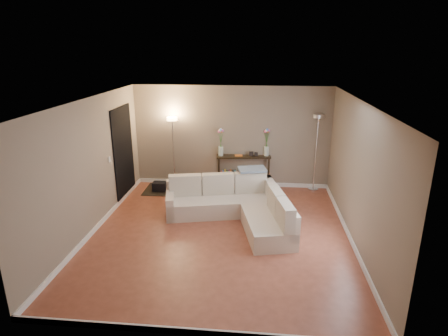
# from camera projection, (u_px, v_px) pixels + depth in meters

# --- Properties ---
(floor) EXTENTS (5.00, 5.50, 0.01)m
(floor) POSITION_uv_depth(u_px,v_px,m) (220.00, 234.00, 7.36)
(floor) COLOR #964C36
(floor) RESTS_ON ground
(ceiling) EXTENTS (5.00, 5.50, 0.01)m
(ceiling) POSITION_uv_depth(u_px,v_px,m) (220.00, 100.00, 6.55)
(ceiling) COLOR white
(ceiling) RESTS_ON ground
(wall_back) EXTENTS (5.00, 0.02, 2.60)m
(wall_back) POSITION_uv_depth(u_px,v_px,m) (231.00, 137.00, 9.57)
(wall_back) COLOR gray
(wall_back) RESTS_ON ground
(wall_front) EXTENTS (5.00, 0.02, 2.60)m
(wall_front) POSITION_uv_depth(u_px,v_px,m) (194.00, 246.00, 4.34)
(wall_front) COLOR gray
(wall_front) RESTS_ON ground
(wall_left) EXTENTS (0.02, 5.50, 2.60)m
(wall_left) POSITION_uv_depth(u_px,v_px,m) (90.00, 167.00, 7.19)
(wall_left) COLOR gray
(wall_left) RESTS_ON ground
(wall_right) EXTENTS (0.02, 5.50, 2.60)m
(wall_right) POSITION_uv_depth(u_px,v_px,m) (358.00, 175.00, 6.72)
(wall_right) COLOR gray
(wall_right) RESTS_ON ground
(baseboard_back) EXTENTS (5.00, 0.03, 0.10)m
(baseboard_back) POSITION_uv_depth(u_px,v_px,m) (231.00, 183.00, 9.93)
(baseboard_back) COLOR white
(baseboard_back) RESTS_ON ground
(baseboard_front) EXTENTS (5.00, 0.03, 0.10)m
(baseboard_front) POSITION_uv_depth(u_px,v_px,m) (197.00, 332.00, 4.75)
(baseboard_front) COLOR white
(baseboard_front) RESTS_ON ground
(baseboard_left) EXTENTS (0.03, 5.50, 0.10)m
(baseboard_left) POSITION_uv_depth(u_px,v_px,m) (98.00, 226.00, 7.57)
(baseboard_left) COLOR white
(baseboard_left) RESTS_ON ground
(baseboard_right) EXTENTS (0.03, 5.50, 0.10)m
(baseboard_right) POSITION_uv_depth(u_px,v_px,m) (350.00, 237.00, 7.11)
(baseboard_right) COLOR white
(baseboard_right) RESTS_ON ground
(doorway) EXTENTS (0.02, 1.20, 2.20)m
(doorway) POSITION_uv_depth(u_px,v_px,m) (124.00, 153.00, 8.86)
(doorway) COLOR black
(doorway) RESTS_ON ground
(switch_plate) EXTENTS (0.02, 0.08, 0.12)m
(switch_plate) POSITION_uv_depth(u_px,v_px,m) (109.00, 159.00, 8.02)
(switch_plate) COLOR white
(switch_plate) RESTS_ON ground
(sectional_sofa) EXTENTS (2.81, 2.40, 0.84)m
(sectional_sofa) POSITION_uv_depth(u_px,v_px,m) (238.00, 205.00, 7.91)
(sectional_sofa) COLOR beige
(sectional_sofa) RESTS_ON floor
(throw_blanket) EXTENTS (0.67, 0.50, 0.08)m
(throw_blanket) POSITION_uv_depth(u_px,v_px,m) (252.00, 169.00, 8.30)
(throw_blanket) COLOR gray
(throw_blanket) RESTS_ON sectional_sofa
(console_table) EXTENTS (1.41, 0.52, 0.85)m
(console_table) POSITION_uv_depth(u_px,v_px,m) (240.00, 169.00, 9.70)
(console_table) COLOR black
(console_table) RESTS_ON floor
(leaning_mirror) EXTENTS (0.97, 0.15, 0.76)m
(leaning_mirror) POSITION_uv_depth(u_px,v_px,m) (243.00, 140.00, 9.63)
(leaning_mirror) COLOR black
(leaning_mirror) RESTS_ON console_table
(table_decor) EXTENTS (0.59, 0.15, 0.14)m
(table_decor) POSITION_uv_depth(u_px,v_px,m) (243.00, 155.00, 9.54)
(table_decor) COLOR orange
(table_decor) RESTS_ON console_table
(flower_vase_left) EXTENTS (0.16, 0.14, 0.73)m
(flower_vase_left) POSITION_uv_depth(u_px,v_px,m) (221.00, 145.00, 9.48)
(flower_vase_left) COLOR silver
(flower_vase_left) RESTS_ON console_table
(flower_vase_right) EXTENTS (0.16, 0.14, 0.73)m
(flower_vase_right) POSITION_uv_depth(u_px,v_px,m) (267.00, 145.00, 9.49)
(flower_vase_right) COLOR silver
(flower_vase_right) RESTS_ON console_table
(floor_lamp_lit) EXTENTS (0.26, 0.26, 1.82)m
(floor_lamp_lit) POSITION_uv_depth(u_px,v_px,m) (173.00, 138.00, 9.52)
(floor_lamp_lit) COLOR silver
(floor_lamp_lit) RESTS_ON floor
(floor_lamp_unlit) EXTENTS (0.31, 0.31, 1.95)m
(floor_lamp_unlit) POSITION_uv_depth(u_px,v_px,m) (317.00, 137.00, 9.19)
(floor_lamp_unlit) COLOR silver
(floor_lamp_unlit) RESTS_ON floor
(charcoal_rug) EXTENTS (1.20, 0.91, 0.02)m
(charcoal_rug) POSITION_uv_depth(u_px,v_px,m) (168.00, 190.00, 9.59)
(charcoal_rug) COLOR black
(charcoal_rug) RESTS_ON floor
(black_bag) EXTENTS (0.34, 0.24, 0.22)m
(black_bag) POSITION_uv_depth(u_px,v_px,m) (160.00, 186.00, 9.48)
(black_bag) COLOR black
(black_bag) RESTS_ON charcoal_rug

